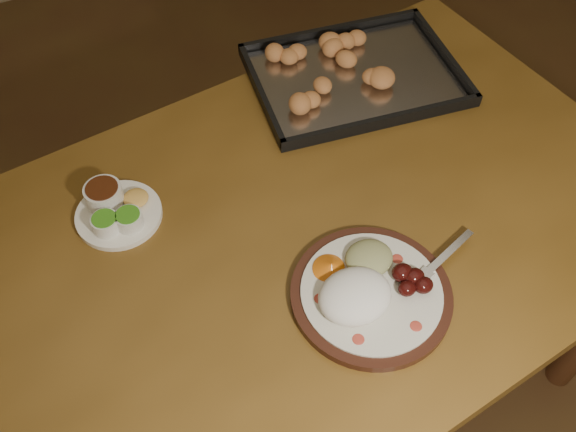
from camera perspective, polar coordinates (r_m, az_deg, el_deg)
ground at (r=2.02m, az=1.19°, el=-7.10°), size 4.00×4.00×0.00m
dining_table at (r=1.30m, az=-0.05°, el=-4.24°), size 1.59×1.07×0.75m
dinner_plate at (r=1.14m, az=7.06°, el=-6.56°), size 0.38×0.29×0.07m
condiment_saucer at (r=1.28m, az=-15.11°, el=0.57°), size 0.17×0.17×0.06m
baking_tray at (r=1.53m, az=5.95°, el=12.43°), size 0.51×0.41×0.05m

